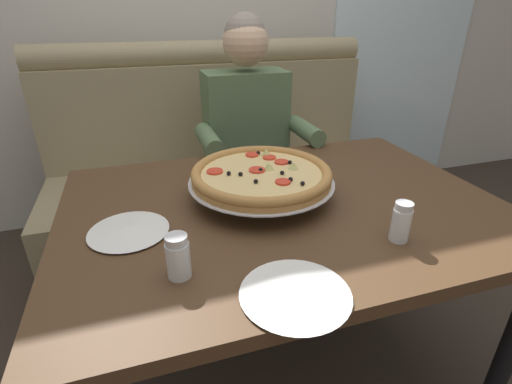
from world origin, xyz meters
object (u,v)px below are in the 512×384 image
Objects in this scene: dining_table at (283,224)px; pizza at (261,175)px; booth_bench at (221,180)px; plate_near_left at (128,229)px; patio_chair at (380,100)px; plate_near_right at (295,292)px; diner_main at (252,140)px; shaker_oregano at (401,224)px; shaker_parmesan at (178,259)px.

dining_table is 0.18m from pizza.
booth_bench is 3.95× the size of pizza.
pizza is at bearing 12.84° from plate_near_left.
patio_chair is (1.74, 1.03, 0.13)m from booth_bench.
pizza reaches higher than plate_near_right.
dining_table is 1.07× the size of diner_main.
pizza is 1.91× the size of plate_near_right.
plate_near_left is 0.90× the size of plate_near_right.
patio_chair reaches higher than shaker_oregano.
plate_near_right is at bearing -32.29° from shaker_parmesan.
pizza is (-0.06, -0.90, 0.41)m from booth_bench.
shaker_oregano is at bearing -52.56° from pizza.
diner_main is 0.93m from plate_near_left.
plate_near_right is (0.23, -0.14, -0.04)m from shaker_parmesan.
dining_table is at bearing 36.12° from shaker_parmesan.
patio_chair is at bearing 46.98° from pizza.
booth_bench is 1.45× the size of diner_main.
diner_main is 11.77× the size of shaker_parmesan.
dining_table is at bearing -90.00° from booth_bench.
shaker_oregano reaches higher than plate_near_left.
plate_near_right is at bearing -99.57° from pizza.
shaker_parmesan is 0.13× the size of patio_chair.
booth_bench is 17.07× the size of shaker_parmesan.
diner_main is 5.21× the size of plate_near_right.
patio_chair is (1.53, 2.28, -0.25)m from shaker_oregano.
dining_table is 0.38m from shaker_oregano.
diner_main is at bearing 51.46° from plate_near_left.
booth_bench reaches higher than patio_chair.
pizza is at bearing -104.26° from diner_main.
booth_bench is 0.99m from dining_table.
plate_near_left is at bearing -137.62° from patio_chair.
booth_bench reaches higher than dining_table.
pizza is 0.54× the size of patio_chair.
booth_bench is at bearing 90.00° from dining_table.
patio_chair is at bearing 48.77° from dining_table.
pizza reaches higher than shaker_parmesan.
booth_bench is 2.03m from patio_chair.
patio_chair is (1.74, 1.99, -0.13)m from dining_table.
plate_near_right is at bearing -47.92° from plate_near_left.
dining_table is 1.59× the size of patio_chair.
shaker_oregano is at bearing -20.45° from plate_near_left.
diner_main is 2.72× the size of pizza.
shaker_oregano is (0.21, -0.29, 0.12)m from dining_table.
plate_near_left is 3.01m from patio_chair.
diner_main reaches higher than shaker_oregano.
shaker_parmesan is 0.49× the size of plate_near_left.
shaker_oregano is at bearing 18.85° from plate_near_right.
shaker_parmesan is (-0.36, -0.27, 0.12)m from dining_table.
diner_main is 5.77× the size of plate_near_left.
pizza is 0.43m from plate_near_left.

